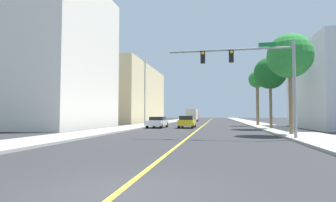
% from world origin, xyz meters
% --- Properties ---
extents(ground, '(192.00, 192.00, 0.00)m').
position_xyz_m(ground, '(0.00, 42.00, 0.00)').
color(ground, '#2D2D30').
extents(sidewalk_left, '(3.88, 168.00, 0.15)m').
position_xyz_m(sidewalk_left, '(-8.67, 42.00, 0.07)').
color(sidewalk_left, '#9E9B93').
rests_on(sidewalk_left, ground).
extents(sidewalk_right, '(3.88, 168.00, 0.15)m').
position_xyz_m(sidewalk_right, '(8.67, 42.00, 0.07)').
color(sidewalk_right, '#9E9B93').
rests_on(sidewalk_right, ground).
extents(lane_marking_center, '(0.16, 144.00, 0.01)m').
position_xyz_m(lane_marking_center, '(0.00, 42.00, 0.00)').
color(lane_marking_center, yellow).
rests_on(lane_marking_center, ground).
extents(building_left_near, '(17.14, 14.54, 17.63)m').
position_xyz_m(building_left_near, '(-20.75, 23.80, 8.81)').
color(building_left_near, silver).
rests_on(building_left_near, ground).
extents(building_left_far, '(15.41, 27.43, 12.31)m').
position_xyz_m(building_left_far, '(-19.88, 50.74, 6.15)').
color(building_left_far, beige).
rests_on(building_left_far, ground).
extents(traffic_signal_mast, '(8.45, 0.36, 6.41)m').
position_xyz_m(traffic_signal_mast, '(4.65, 12.98, 4.80)').
color(traffic_signal_mast, gray).
rests_on(traffic_signal_mast, sidewalk_right).
extents(street_lamp, '(0.56, 0.28, 8.73)m').
position_xyz_m(street_lamp, '(-7.23, 27.76, 4.95)').
color(street_lamp, gray).
rests_on(street_lamp, sidewalk_left).
extents(palm_near, '(3.53, 3.53, 7.97)m').
position_xyz_m(palm_near, '(7.84, 16.72, 6.31)').
color(palm_near, brown).
rests_on(palm_near, sidewalk_right).
extents(palm_mid, '(3.59, 3.59, 8.02)m').
position_xyz_m(palm_mid, '(8.05, 25.69, 6.32)').
color(palm_mid, brown).
rests_on(palm_mid, sidewalk_right).
extents(palm_far, '(2.50, 2.50, 7.95)m').
position_xyz_m(palm_far, '(7.94, 34.66, 6.62)').
color(palm_far, brown).
rests_on(palm_far, sidewalk_right).
extents(car_yellow, '(1.92, 4.01, 1.51)m').
position_xyz_m(car_yellow, '(-1.59, 27.18, 0.78)').
color(car_yellow, gold).
rests_on(car_yellow, ground).
extents(car_gray, '(2.00, 3.90, 1.40)m').
position_xyz_m(car_gray, '(-3.86, 49.86, 0.73)').
color(car_gray, slate).
rests_on(car_gray, ground).
extents(car_white, '(2.08, 4.23, 1.39)m').
position_xyz_m(car_white, '(-5.29, 26.78, 0.72)').
color(car_white, white).
rests_on(car_white, ground).
extents(delivery_truck, '(2.46, 7.75, 2.92)m').
position_xyz_m(delivery_truck, '(-3.78, 57.52, 1.57)').
color(delivery_truck, red).
rests_on(delivery_truck, ground).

